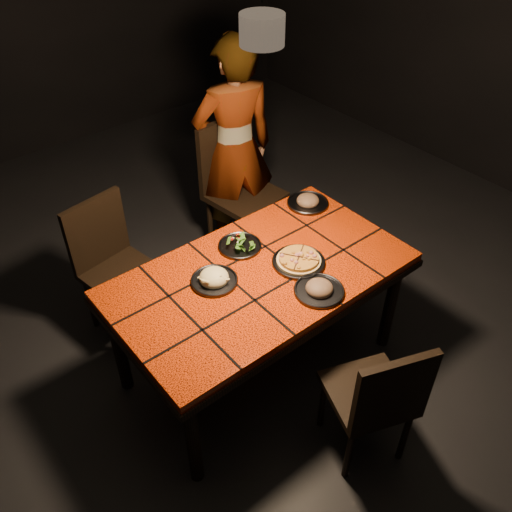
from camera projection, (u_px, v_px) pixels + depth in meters
room_shell at (261, 146)px, 2.41m from camera, size 6.04×7.04×3.08m
dining_table at (260, 283)px, 2.94m from camera, size 1.62×0.92×0.75m
chair_near at (378, 397)px, 2.58m from camera, size 0.50×0.50×0.86m
chair_far_left at (111, 259)px, 3.34m from camera, size 0.47×0.47×0.90m
chair_far_right at (235, 181)px, 3.91m from camera, size 0.52×0.52×1.02m
diner at (234, 150)px, 3.80m from camera, size 0.67×0.53×1.62m
pendant_lamp at (262, 25)px, 2.08m from camera, size 0.18×0.18×1.06m
plate_pizza at (299, 261)px, 2.94m from camera, size 0.34×0.34×0.04m
plate_pasta at (214, 279)px, 2.82m from camera, size 0.25×0.25×0.08m
plate_salad at (240, 244)px, 3.04m from camera, size 0.25×0.25×0.07m
plate_mushroom_a at (319, 289)px, 2.76m from camera, size 0.26×0.26×0.09m
plate_mushroom_b at (308, 201)px, 3.37m from camera, size 0.26×0.26×0.09m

